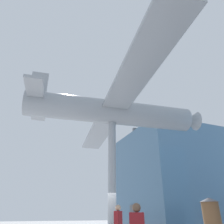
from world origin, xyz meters
TOP-DOWN VIEW (x-y plane):
  - glass_pavilion_left at (-10.61, 12.51)m, footprint 11.69×11.34m
  - support_pylon_central at (0.00, 0.00)m, footprint 0.50×0.50m
  - suspended_airplane at (0.01, 0.11)m, footprint 18.97×13.10m
  - visitor_person at (3.00, -0.90)m, footprint 0.42×0.45m
  - info_kiosk at (4.13, 3.43)m, footprint 0.93×0.93m

SIDE VIEW (x-z plane):
  - visitor_person at x=3.00m, z-range 0.14..1.89m
  - info_kiosk at x=4.13m, z-range 0.03..2.12m
  - support_pylon_central at x=0.00m, z-range 0.00..7.05m
  - glass_pavilion_left at x=-10.61m, z-range -0.29..11.17m
  - suspended_airplane at x=0.01m, z-range 6.29..9.56m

